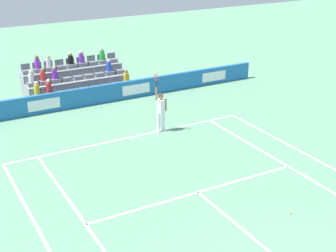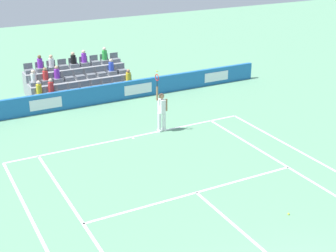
% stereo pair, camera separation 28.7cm
% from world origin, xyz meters
% --- Properties ---
extents(line_baseline, '(10.97, 0.10, 0.01)m').
position_xyz_m(line_baseline, '(0.00, -11.89, 0.00)').
color(line_baseline, white).
rests_on(line_baseline, ground).
extents(line_service, '(8.23, 0.10, 0.01)m').
position_xyz_m(line_service, '(0.00, -6.40, 0.00)').
color(line_service, white).
rests_on(line_service, ground).
extents(line_centre_service, '(0.10, 6.40, 0.01)m').
position_xyz_m(line_centre_service, '(0.00, -3.20, 0.00)').
color(line_centre_service, white).
rests_on(line_centre_service, ground).
extents(line_singles_sideline_left, '(0.10, 11.89, 0.01)m').
position_xyz_m(line_singles_sideline_left, '(4.12, -5.95, 0.00)').
color(line_singles_sideline_left, white).
rests_on(line_singles_sideline_left, ground).
extents(line_singles_sideline_right, '(0.10, 11.89, 0.01)m').
position_xyz_m(line_singles_sideline_right, '(-4.12, -5.95, 0.00)').
color(line_singles_sideline_right, white).
rests_on(line_singles_sideline_right, ground).
extents(line_doubles_sideline_left, '(0.10, 11.89, 0.01)m').
position_xyz_m(line_doubles_sideline_left, '(5.49, -5.95, 0.00)').
color(line_doubles_sideline_left, white).
rests_on(line_doubles_sideline_left, ground).
extents(line_doubles_sideline_right, '(0.10, 11.89, 0.01)m').
position_xyz_m(line_doubles_sideline_right, '(-5.49, -5.95, 0.00)').
color(line_doubles_sideline_right, white).
rests_on(line_doubles_sideline_right, ground).
extents(line_centre_mark, '(0.10, 0.20, 0.01)m').
position_xyz_m(line_centre_mark, '(0.00, -11.79, 0.00)').
color(line_centre_mark, white).
rests_on(line_centre_mark, ground).
extents(sponsor_barrier, '(19.98, 0.22, 0.96)m').
position_xyz_m(sponsor_barrier, '(0.00, -16.70, 0.48)').
color(sponsor_barrier, '#1E66AD').
rests_on(sponsor_barrier, ground).
extents(tennis_player, '(0.53, 0.37, 2.85)m').
position_xyz_m(tennis_player, '(-1.48, -11.90, 0.99)').
color(tennis_player, white).
rests_on(tennis_player, ground).
extents(stadium_stand, '(5.58, 2.85, 2.19)m').
position_xyz_m(stadium_stand, '(0.02, -19.01, 0.56)').
color(stadium_stand, gray).
rests_on(stadium_stand, ground).
extents(loose_tennis_ball, '(0.07, 0.07, 0.07)m').
position_xyz_m(loose_tennis_ball, '(-1.88, -3.79, 0.03)').
color(loose_tennis_ball, '#D1E533').
rests_on(loose_tennis_ball, ground).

